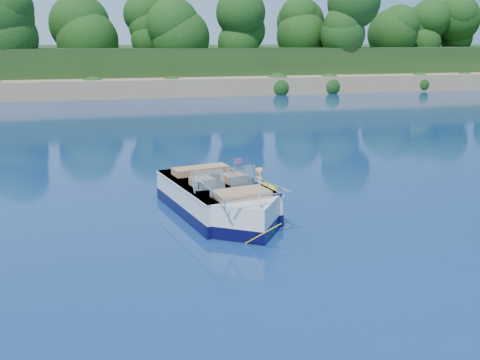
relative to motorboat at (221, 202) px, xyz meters
The scene contains 6 objects.
ground 4.15m from the motorboat, 38.39° to the right, with size 160.00×160.00×0.00m, color #0B1F4D.
shoreline 61.29m from the motorboat, 86.97° to the left, with size 170.00×59.00×6.00m.
treeline 38.93m from the motorboat, 85.12° to the left, with size 150.00×7.12×8.19m.
motorboat is the anchor object (origin of this frame).
tow_tube 2.40m from the motorboat, 48.30° to the left, with size 1.40×1.40×0.33m.
boy 2.38m from the motorboat, 47.06° to the left, with size 0.50×0.33×1.37m, color tan.
Camera 1 is at (-6.28, -10.98, 4.60)m, focal length 40.00 mm.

